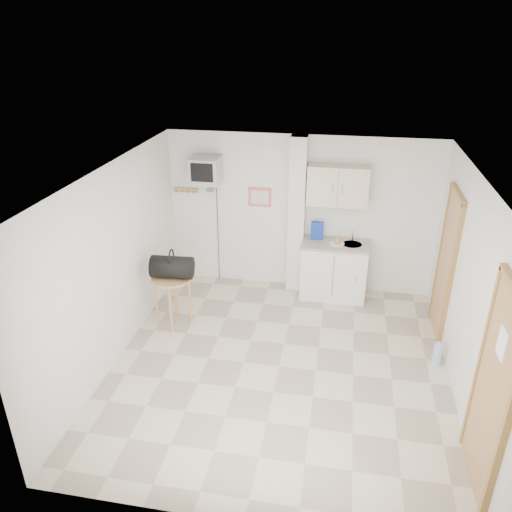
% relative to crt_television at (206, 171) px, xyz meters
% --- Properties ---
extents(ground, '(4.50, 4.50, 0.00)m').
position_rel_crt_television_xyz_m(ground, '(1.45, -2.02, -1.94)').
color(ground, beige).
rests_on(ground, ground).
extents(room_envelope, '(4.24, 4.54, 2.55)m').
position_rel_crt_television_xyz_m(room_envelope, '(1.69, -1.93, -0.40)').
color(room_envelope, white).
rests_on(room_envelope, ground).
extents(kitchenette, '(1.03, 0.58, 2.10)m').
position_rel_crt_television_xyz_m(kitchenette, '(2.02, -0.02, -1.13)').
color(kitchenette, white).
rests_on(kitchenette, ground).
extents(crt_television, '(0.44, 0.45, 2.15)m').
position_rel_crt_television_xyz_m(crt_television, '(0.00, 0.00, 0.00)').
color(crt_television, slate).
rests_on(crt_television, ground).
extents(round_table, '(0.57, 0.57, 0.75)m').
position_rel_crt_television_xyz_m(round_table, '(-0.20, -1.28, -1.31)').
color(round_table, '#AC864B').
rests_on(round_table, ground).
extents(duffel_bag, '(0.59, 0.35, 0.43)m').
position_rel_crt_television_xyz_m(duffel_bag, '(-0.18, -1.27, -1.03)').
color(duffel_bag, black).
rests_on(duffel_bag, round_table).
extents(water_bottle, '(0.11, 0.11, 0.34)m').
position_rel_crt_television_xyz_m(water_bottle, '(3.43, -1.60, -1.78)').
color(water_bottle, '#A4BED7').
rests_on(water_bottle, ground).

